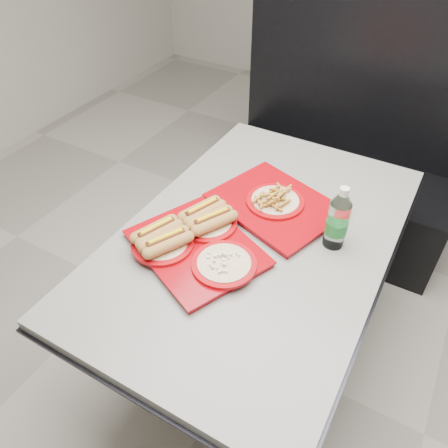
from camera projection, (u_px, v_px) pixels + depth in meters
The scene contains 6 objects.
ground at pixel (250, 349), 2.08m from camera, with size 6.00×6.00×0.00m, color #9B958B.
diner_table at pixel (255, 265), 1.69m from camera, with size 0.92×1.42×0.75m.
booth_bench at pixel (338, 167), 2.53m from camera, with size 1.30×0.57×1.35m.
tray_near at pixel (194, 240), 1.50m from camera, with size 0.55×0.50×0.10m.
tray_far at pixel (275, 202), 1.68m from camera, with size 0.55×0.48×0.09m.
water_bottle at pixel (338, 221), 1.47m from camera, with size 0.08×0.08×0.24m.
Camera 1 is at (0.47, -1.07, 1.82)m, focal length 35.00 mm.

